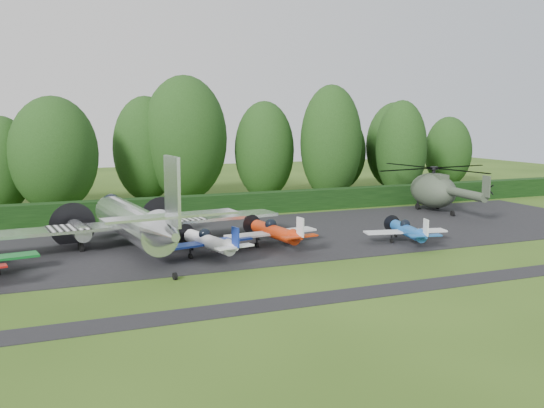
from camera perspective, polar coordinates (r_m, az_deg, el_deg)
name	(u,v)px	position (r m, az deg, el deg)	size (l,w,h in m)	color
ground	(272,272)	(36.75, 0.00, -6.38)	(160.00, 160.00, 0.00)	#2A4814
apron	(222,240)	(45.92, -4.74, -3.42)	(70.00, 18.00, 0.01)	black
taxiway_verge	(316,299)	(31.49, 4.18, -8.92)	(70.00, 2.00, 0.00)	black
hedgerow	(186,218)	(56.33, -8.12, -1.29)	(90.00, 1.60, 2.00)	black
transport_plane	(133,222)	(42.85, -12.92, -1.67)	(22.94, 17.59, 7.35)	silver
light_plane_white	(209,242)	(40.28, -5.96, -3.54)	(6.73, 7.08, 2.59)	white
light_plane_orange	(275,232)	(43.27, 0.25, -2.61)	(6.98, 7.33, 2.68)	#BC2C0B
light_plane_blue	(408,230)	(45.49, 12.64, -2.44)	(6.16, 6.48, 2.37)	#1B56A3
helicopter	(434,187)	(61.53, 14.97, 1.53)	(13.56, 15.88, 4.37)	#3A4636
sign_board	(432,192)	(66.71, 14.82, 1.06)	(3.18, 0.12, 1.79)	#3F3326
tree_0	(264,150)	(68.17, -0.72, 5.08)	(6.69, 6.69, 10.95)	black
tree_1	(448,152)	(84.05, 16.24, 4.76)	(6.17, 6.17, 9.21)	black
tree_2	(339,152)	(76.66, 6.35, 4.89)	(6.63, 6.63, 9.63)	black
tree_3	(2,164)	(64.85, -24.10, 3.47)	(6.05, 6.05, 9.35)	black
tree_6	(54,154)	(62.37, -19.85, 4.42)	(8.46, 8.46, 11.23)	black
tree_7	(331,143)	(67.68, 5.57, 5.76)	(6.82, 6.82, 12.72)	black
tree_8	(146,149)	(67.95, -11.78, 5.11)	(7.18, 7.18, 11.47)	black
tree_9	(185,139)	(67.04, -8.21, 6.11)	(9.22, 9.22, 13.68)	black
tree_10	(395,146)	(78.80, 11.51, 5.38)	(7.35, 7.35, 11.04)	black
tree_13	(401,149)	(71.51, 12.07, 5.10)	(5.86, 5.86, 11.10)	black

